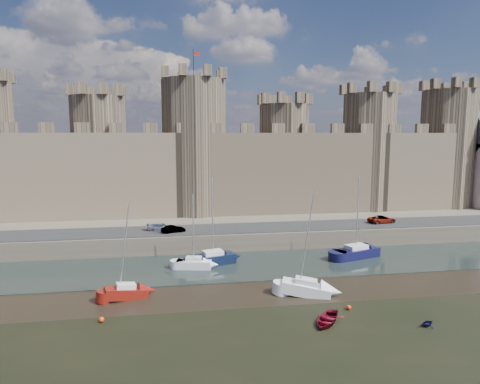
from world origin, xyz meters
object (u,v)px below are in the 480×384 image
Objects in this scene: car_2 at (161,227)px; sailboat_5 at (306,288)px; sailboat_1 at (213,258)px; sailboat_4 at (126,291)px; sailboat_2 at (194,263)px; sailboat_3 at (356,252)px; car_1 at (173,229)px; car_3 at (382,219)px.

car_2 is 25.76m from sailboat_5.
sailboat_1 reaches higher than sailboat_4.
sailboat_5 is at bearing -20.85° from sailboat_4.
sailboat_3 reaches higher than sailboat_2.
car_1 is at bearing 59.78° from sailboat_4.
sailboat_4 reaches higher than car_3.
sailboat_3 reaches higher than sailboat_5.
car_3 is 28.88m from sailboat_1.
sailboat_1 is 14.38m from sailboat_5.
sailboat_3 reaches higher than sailboat_4.
car_1 is 0.36× the size of sailboat_2.
car_2 is at bearing 66.12° from sailboat_4.
car_2 is 0.43× the size of sailboat_2.
car_2 is 0.40× the size of sailboat_4.
sailboat_5 is (18.03, -1.93, 0.04)m from sailboat_4.
car_1 is 0.30× the size of sailboat_1.
sailboat_3 is at bearing 66.13° from sailboat_5.
sailboat_3 reaches higher than car_3.
sailboat_1 is at bearing 30.56° from sailboat_4.
sailboat_3 is at bearing -16.76° from sailboat_1.
sailboat_3 is at bearing 127.77° from car_3.
car_3 is (33.91, -0.04, 0.05)m from car_2.
car_1 is 2.35m from car_2.
car_3 is at bearing 30.15° from sailboat_3.
sailboat_1 is at bearing -165.52° from car_1.
sailboat_4 is at bearing -118.88° from sailboat_2.
sailboat_2 is (4.13, -10.49, -2.31)m from car_2.
sailboat_3 reaches higher than car_1.
sailboat_5 is (10.86, -10.32, 0.01)m from sailboat_2.
sailboat_2 is at bearing 155.09° from sailboat_5.
sailboat_3 is at bearing -104.28° from car_2.
sailboat_1 is 19.02m from sailboat_3.
sailboat_1 is at bearing -138.68° from car_2.
car_1 is at bearing 116.54° from sailboat_2.
car_3 is at bearing 30.97° from sailboat_2.
sailboat_1 reaches higher than car_2.
car_2 is 19.27m from sailboat_4.
sailboat_5 is at bearing -138.70° from car_2.
car_1 is 25.15m from sailboat_3.
sailboat_2 is 14.99m from sailboat_5.
sailboat_4 is (-4.80, -17.32, -2.32)m from car_1.
car_1 is 9.51m from sailboat_2.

